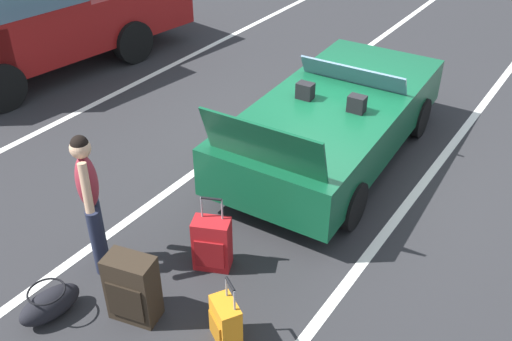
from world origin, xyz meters
The scene contains 11 objects.
ground_plane centered at (0.00, 0.00, 0.00)m, with size 80.00×80.00×0.00m, color #28282B.
lot_line_near centered at (0.00, -1.32, 0.00)m, with size 18.00×0.12×0.01m, color silver.
lot_line_mid centered at (0.00, 1.38, 0.00)m, with size 18.00×0.12×0.01m, color silver.
lot_line_far centered at (0.00, 4.08, 0.00)m, with size 18.00×0.12×0.01m, color silver.
convertible_car centered at (0.20, 0.01, 0.59)m, with size 4.23×2.01×1.53m.
suitcase_large_black centered at (-3.71, 0.22, 0.37)m, with size 0.39×0.53×0.74m.
suitcase_medium_bright centered at (-2.71, 0.03, 0.31)m, with size 0.38×0.46×0.88m.
suitcase_small_carryon centered at (-3.47, -0.72, 0.25)m, with size 0.35×0.39×0.74m.
duffel_bag centered at (-4.19, 0.92, 0.16)m, with size 0.68×0.42×0.34m.
traveler_person centered at (-3.39, 1.05, 0.93)m, with size 0.46×0.51×1.65m.
parked_pickup_truck_near centered at (-0.29, 5.88, 1.11)m, with size 5.20×2.56×2.10m.
Camera 1 is at (-6.31, -3.00, 4.39)m, focal length 40.06 mm.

